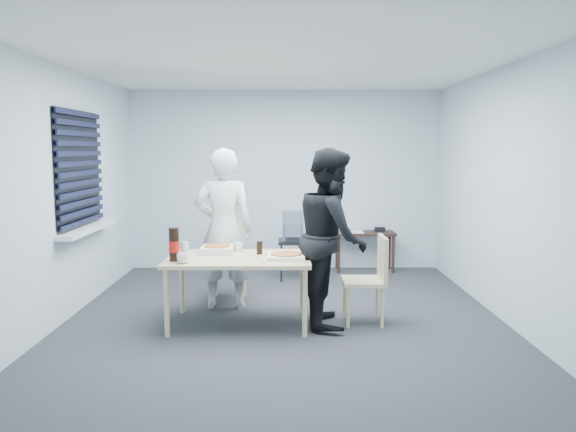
{
  "coord_description": "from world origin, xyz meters",
  "views": [
    {
      "loc": [
        0.02,
        -5.72,
        1.76
      ],
      "look_at": [
        0.04,
        0.1,
        1.06
      ],
      "focal_mm": 35.0,
      "sensor_mm": 36.0,
      "label": 1
    }
  ],
  "objects_px": {
    "chair_far": "(230,255)",
    "stool": "(293,248)",
    "mug_b": "(238,247)",
    "mug_a": "(183,258)",
    "person_white": "(224,229)",
    "person_black": "(332,237)",
    "dining_table": "(239,263)",
    "soda_bottle": "(174,245)",
    "side_table": "(365,237)",
    "chair_right": "(372,273)",
    "backpack": "(293,226)"
  },
  "relations": [
    {
      "from": "person_black",
      "to": "backpack",
      "type": "relative_size",
      "value": 4.54
    },
    {
      "from": "person_black",
      "to": "side_table",
      "type": "xyz_separation_m",
      "value": [
        0.68,
        2.47,
        -0.39
      ]
    },
    {
      "from": "person_white",
      "to": "mug_a",
      "type": "relative_size",
      "value": 14.39
    },
    {
      "from": "dining_table",
      "to": "person_white",
      "type": "height_order",
      "value": "person_white"
    },
    {
      "from": "mug_a",
      "to": "mug_b",
      "type": "distance_m",
      "value": 0.77
    },
    {
      "from": "chair_right",
      "to": "dining_table",
      "type": "bearing_deg",
      "value": -178.43
    },
    {
      "from": "person_white",
      "to": "backpack",
      "type": "xyz_separation_m",
      "value": [
        0.78,
        1.34,
        -0.15
      ]
    },
    {
      "from": "dining_table",
      "to": "soda_bottle",
      "type": "distance_m",
      "value": 0.67
    },
    {
      "from": "chair_right",
      "to": "person_white",
      "type": "height_order",
      "value": "person_white"
    },
    {
      "from": "chair_far",
      "to": "stool",
      "type": "bearing_deg",
      "value": 50.51
    },
    {
      "from": "stool",
      "to": "mug_a",
      "type": "height_order",
      "value": "mug_a"
    },
    {
      "from": "chair_far",
      "to": "person_black",
      "type": "xyz_separation_m",
      "value": [
        1.13,
        -1.01,
        0.37
      ]
    },
    {
      "from": "mug_a",
      "to": "person_white",
      "type": "bearing_deg",
      "value": 72.61
    },
    {
      "from": "dining_table",
      "to": "chair_far",
      "type": "bearing_deg",
      "value": 100.79
    },
    {
      "from": "person_black",
      "to": "backpack",
      "type": "bearing_deg",
      "value": 10.74
    },
    {
      "from": "person_black",
      "to": "soda_bottle",
      "type": "distance_m",
      "value": 1.55
    },
    {
      "from": "stool",
      "to": "backpack",
      "type": "relative_size",
      "value": 1.39
    },
    {
      "from": "dining_table",
      "to": "side_table",
      "type": "height_order",
      "value": "dining_table"
    },
    {
      "from": "chair_far",
      "to": "stool",
      "type": "relative_size",
      "value": 1.64
    },
    {
      "from": "side_table",
      "to": "soda_bottle",
      "type": "distance_m",
      "value": 3.5
    },
    {
      "from": "mug_b",
      "to": "dining_table",
      "type": "bearing_deg",
      "value": -84.7
    },
    {
      "from": "stool",
      "to": "person_black",
      "type": "bearing_deg",
      "value": -79.33
    },
    {
      "from": "side_table",
      "to": "backpack",
      "type": "xyz_separation_m",
      "value": [
        -1.05,
        -0.55,
        0.24
      ]
    },
    {
      "from": "person_black",
      "to": "stool",
      "type": "xyz_separation_m",
      "value": [
        -0.36,
        1.93,
        -0.45
      ]
    },
    {
      "from": "chair_far",
      "to": "dining_table",
      "type": "bearing_deg",
      "value": -79.21
    },
    {
      "from": "mug_a",
      "to": "mug_b",
      "type": "xyz_separation_m",
      "value": [
        0.47,
        0.61,
        -0.0
      ]
    },
    {
      "from": "person_black",
      "to": "stool",
      "type": "relative_size",
      "value": 3.27
    },
    {
      "from": "chair_far",
      "to": "mug_b",
      "type": "relative_size",
      "value": 8.9
    },
    {
      "from": "person_white",
      "to": "side_table",
      "type": "relative_size",
      "value": 2.07
    },
    {
      "from": "stool",
      "to": "side_table",
      "type": "bearing_deg",
      "value": 27.12
    },
    {
      "from": "person_white",
      "to": "chair_right",
      "type": "bearing_deg",
      "value": 159.95
    },
    {
      "from": "person_white",
      "to": "soda_bottle",
      "type": "height_order",
      "value": "person_white"
    },
    {
      "from": "mug_b",
      "to": "chair_right",
      "type": "bearing_deg",
      "value": -11.3
    },
    {
      "from": "mug_a",
      "to": "soda_bottle",
      "type": "distance_m",
      "value": 0.18
    },
    {
      "from": "chair_far",
      "to": "chair_right",
      "type": "relative_size",
      "value": 1.0
    },
    {
      "from": "chair_right",
      "to": "side_table",
      "type": "bearing_deg",
      "value": 83.7
    },
    {
      "from": "chair_far",
      "to": "soda_bottle",
      "type": "height_order",
      "value": "soda_bottle"
    },
    {
      "from": "chair_far",
      "to": "mug_b",
      "type": "distance_m",
      "value": 0.78
    },
    {
      "from": "dining_table",
      "to": "soda_bottle",
      "type": "bearing_deg",
      "value": -161.45
    },
    {
      "from": "dining_table",
      "to": "chair_far",
      "type": "xyz_separation_m",
      "value": [
        -0.2,
        1.03,
        -0.12
      ]
    },
    {
      "from": "person_white",
      "to": "person_black",
      "type": "relative_size",
      "value": 1.0
    },
    {
      "from": "dining_table",
      "to": "person_black",
      "type": "relative_size",
      "value": 0.8
    },
    {
      "from": "person_black",
      "to": "mug_a",
      "type": "xyz_separation_m",
      "value": [
        -1.42,
        -0.33,
        -0.15
      ]
    },
    {
      "from": "person_white",
      "to": "mug_a",
      "type": "xyz_separation_m",
      "value": [
        -0.28,
        -0.91,
        -0.15
      ]
    },
    {
      "from": "stool",
      "to": "soda_bottle",
      "type": "relative_size",
      "value": 1.68
    },
    {
      "from": "dining_table",
      "to": "person_black",
      "type": "distance_m",
      "value": 0.96
    },
    {
      "from": "side_table",
      "to": "soda_bottle",
      "type": "bearing_deg",
      "value": -129.35
    },
    {
      "from": "person_white",
      "to": "mug_b",
      "type": "distance_m",
      "value": 0.38
    },
    {
      "from": "soda_bottle",
      "to": "side_table",
      "type": "bearing_deg",
      "value": 50.65
    },
    {
      "from": "person_black",
      "to": "soda_bottle",
      "type": "height_order",
      "value": "person_black"
    }
  ]
}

